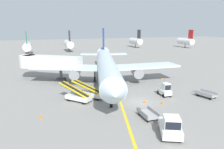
# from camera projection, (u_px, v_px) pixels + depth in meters

# --- Properties ---
(ground_plane) EXTENTS (300.00, 300.00, 0.00)m
(ground_plane) POSITION_uv_depth(u_px,v_px,m) (139.00, 102.00, 29.93)
(ground_plane) COLOR gray
(taxi_line_yellow) EXTENTS (21.08, 77.33, 0.01)m
(taxi_line_yellow) POSITION_uv_depth(u_px,v_px,m) (117.00, 93.00, 34.06)
(taxi_line_yellow) COLOR yellow
(taxi_line_yellow) RESTS_ON ground
(airliner) EXTENTS (27.86, 34.82, 10.10)m
(airliner) POSITION_uv_depth(u_px,v_px,m) (106.00, 66.00, 39.00)
(airliner) COLOR silver
(airliner) RESTS_ON ground
(jet_bridge) EXTENTS (11.90, 9.43, 4.85)m
(jet_bridge) POSITION_uv_depth(u_px,v_px,m) (46.00, 62.00, 41.79)
(jet_bridge) COLOR silver
(jet_bridge) RESTS_ON ground
(pushback_tug) EXTENTS (3.29, 4.07, 2.20)m
(pushback_tug) POSITION_uv_depth(u_px,v_px,m) (171.00, 127.00, 20.58)
(pushback_tug) COLOR silver
(pushback_tug) RESTS_ON ground
(baggage_tug_near_wing) EXTENTS (1.45, 2.47, 2.10)m
(baggage_tug_near_wing) POSITION_uv_depth(u_px,v_px,m) (165.00, 90.00, 32.46)
(baggage_tug_near_wing) COLOR silver
(baggage_tug_near_wing) RESTS_ON ground
(belt_loader_forward_hold) EXTENTS (4.28, 4.54, 2.59)m
(belt_loader_forward_hold) POSITION_uv_depth(u_px,v_px,m) (78.00, 96.00, 30.19)
(belt_loader_forward_hold) COLOR silver
(belt_loader_forward_hold) RESTS_ON ground
(belt_loader_aft_hold) EXTENTS (4.59, 4.23, 2.59)m
(belt_loader_aft_hold) POSITION_uv_depth(u_px,v_px,m) (91.00, 93.00, 31.57)
(belt_loader_aft_hold) COLOR silver
(belt_loader_aft_hold) RESTS_ON ground
(baggage_cart_loaded) EXTENTS (1.57, 3.76, 0.94)m
(baggage_cart_loaded) POSITION_uv_depth(u_px,v_px,m) (148.00, 114.00, 24.78)
(baggage_cart_loaded) COLOR #A5A5A8
(baggage_cart_loaded) RESTS_ON ground
(baggage_cart_empty_trailing) EXTENTS (2.26, 3.83, 0.94)m
(baggage_cart_empty_trailing) POSITION_uv_depth(u_px,v_px,m) (206.00, 94.00, 31.90)
(baggage_cart_empty_trailing) COLOR #A5A5A8
(baggage_cart_empty_trailing) RESTS_ON ground
(ground_crew_marshaller) EXTENTS (0.36, 0.24, 1.70)m
(ground_crew_marshaller) POSITION_uv_depth(u_px,v_px,m) (119.00, 91.00, 31.94)
(ground_crew_marshaller) COLOR #26262D
(ground_crew_marshaller) RESTS_ON ground
(safety_cone_nose_left) EXTENTS (0.36, 0.36, 0.44)m
(safety_cone_nose_left) POSITION_uv_depth(u_px,v_px,m) (162.00, 78.00, 43.14)
(safety_cone_nose_left) COLOR orange
(safety_cone_nose_left) RESTS_ON ground
(safety_cone_nose_right) EXTENTS (0.36, 0.36, 0.44)m
(safety_cone_nose_right) POSITION_uv_depth(u_px,v_px,m) (41.00, 116.00, 24.75)
(safety_cone_nose_right) COLOR orange
(safety_cone_nose_right) RESTS_ON ground
(safety_cone_wingtip_left) EXTENTS (0.36, 0.36, 0.44)m
(safety_cone_wingtip_left) POSITION_uv_depth(u_px,v_px,m) (112.00, 98.00, 30.95)
(safety_cone_wingtip_left) COLOR orange
(safety_cone_wingtip_left) RESTS_ON ground
(safety_cone_wingtip_right) EXTENTS (0.36, 0.36, 0.44)m
(safety_cone_wingtip_right) POSITION_uv_depth(u_px,v_px,m) (162.00, 102.00, 29.27)
(safety_cone_wingtip_right) COLOR orange
(safety_cone_wingtip_right) RESTS_ON ground
(safety_cone_tail_area) EXTENTS (0.36, 0.36, 0.44)m
(safety_cone_tail_area) POSITION_uv_depth(u_px,v_px,m) (145.00, 101.00, 29.69)
(safety_cone_tail_area) COLOR orange
(safety_cone_tail_area) RESTS_ON ground
(distant_aircraft_far_left) EXTENTS (3.00, 10.10, 8.80)m
(distant_aircraft_far_left) POSITION_uv_depth(u_px,v_px,m) (27.00, 46.00, 78.82)
(distant_aircraft_far_left) COLOR silver
(distant_aircraft_far_left) RESTS_ON ground
(distant_aircraft_mid_left) EXTENTS (3.00, 10.10, 8.80)m
(distant_aircraft_mid_left) POSITION_uv_depth(u_px,v_px,m) (69.00, 44.00, 88.59)
(distant_aircraft_mid_left) COLOR silver
(distant_aircraft_mid_left) RESTS_ON ground
(distant_aircraft_mid_right) EXTENTS (3.00, 10.10, 8.80)m
(distant_aircraft_mid_right) POSITION_uv_depth(u_px,v_px,m) (136.00, 41.00, 104.90)
(distant_aircraft_mid_right) COLOR silver
(distant_aircraft_mid_right) RESTS_ON ground
(distant_aircraft_far_right) EXTENTS (3.00, 10.10, 8.80)m
(distant_aircraft_far_right) POSITION_uv_depth(u_px,v_px,m) (186.00, 41.00, 104.25)
(distant_aircraft_far_right) COLOR silver
(distant_aircraft_far_right) RESTS_ON ground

